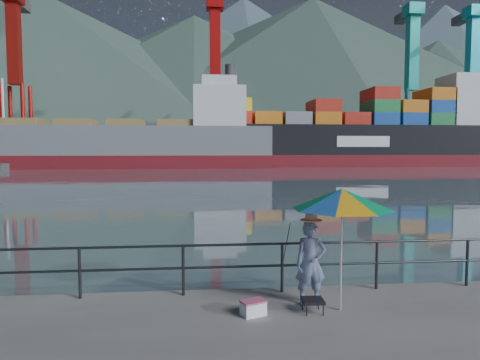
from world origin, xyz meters
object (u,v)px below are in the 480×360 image
cooler_bag (253,309)px  bulk_carrier (140,143)px  container_ship (362,135)px  fisherman (311,263)px  beach_umbrella (342,199)px

cooler_bag → bulk_carrier: 70.37m
bulk_carrier → container_ship: (42.12, 4.55, 1.70)m
fisherman → bulk_carrier: (-12.17, 68.98, 3.37)m
cooler_bag → container_ship: bearing=45.8°
beach_umbrella → container_ship: bearing=68.2°
fisherman → bulk_carrier: bulk_carrier is taller
fisherman → cooler_bag: 1.38m
container_ship → fisherman: bearing=-112.2°
beach_umbrella → bulk_carrier: size_ratio=0.05×
fisherman → container_ship: size_ratio=0.03×
beach_umbrella → bulk_carrier: bearing=100.3°
beach_umbrella → bulk_carrier: 70.49m
cooler_bag → container_ship: 80.41m
fisherman → beach_umbrella: beach_umbrella is taller
beach_umbrella → fisherman: bearing=144.9°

